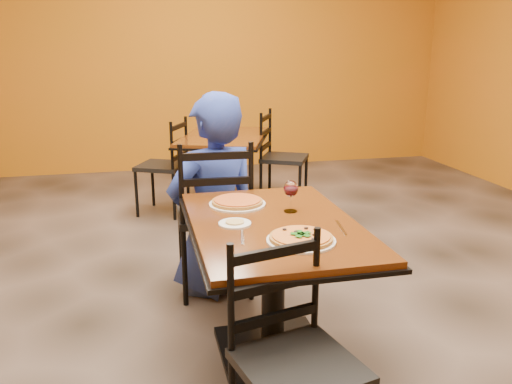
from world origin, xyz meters
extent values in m
cube|color=black|center=(0.00, 0.00, 0.00)|extent=(7.00, 8.00, 0.01)
cube|color=#B96614|center=(0.00, 4.00, 1.50)|extent=(7.00, 0.01, 3.00)
cube|color=#592F0E|center=(0.00, -0.50, 0.73)|extent=(0.80, 1.20, 0.03)
cube|color=black|center=(0.00, -0.50, 0.71)|extent=(0.83, 1.23, 0.02)
cylinder|color=black|center=(0.00, -0.50, 0.37)|extent=(0.12, 0.12, 0.66)
cube|color=black|center=(0.00, -0.50, 0.02)|extent=(0.55, 0.55, 0.04)
cube|color=#592F0E|center=(0.19, 2.11, 0.74)|extent=(1.10, 1.33, 0.03)
cube|color=black|center=(0.19, 2.11, 0.71)|extent=(1.14, 1.37, 0.02)
cylinder|color=black|center=(0.19, 2.11, 0.37)|extent=(0.11, 0.11, 0.66)
cube|color=black|center=(0.19, 2.11, 0.02)|extent=(0.67, 0.67, 0.04)
imported|color=navy|center=(-0.17, 0.35, 0.66)|extent=(0.75, 0.60, 1.32)
cylinder|color=white|center=(0.05, -0.79, 0.76)|extent=(0.31, 0.31, 0.01)
cylinder|color=maroon|center=(0.05, -0.79, 0.77)|extent=(0.28, 0.28, 0.02)
cylinder|color=white|center=(-0.12, -0.18, 0.76)|extent=(0.31, 0.31, 0.01)
cylinder|color=orange|center=(-0.12, -0.18, 0.77)|extent=(0.28, 0.28, 0.02)
cylinder|color=white|center=(-0.20, -0.50, 0.76)|extent=(0.16, 0.16, 0.01)
cylinder|color=tan|center=(-0.20, -0.50, 0.76)|extent=(0.09, 0.09, 0.01)
cube|color=silver|center=(-0.20, -0.68, 0.75)|extent=(0.05, 0.19, 0.00)
cube|color=silver|center=(0.29, -0.67, 0.75)|extent=(0.05, 0.21, 0.00)
camera|label=1|loc=(-0.63, -2.83, 1.59)|focal=36.11mm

